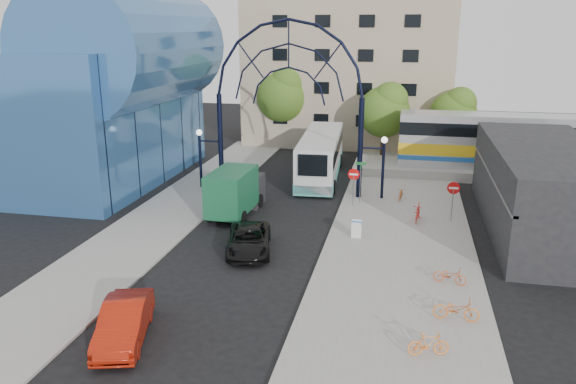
% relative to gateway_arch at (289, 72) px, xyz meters
% --- Properties ---
extents(ground, '(120.00, 120.00, 0.00)m').
position_rel_gateway_arch_xyz_m(ground, '(0.00, -14.00, -8.56)').
color(ground, black).
rests_on(ground, ground).
extents(sidewalk_east, '(8.00, 56.00, 0.12)m').
position_rel_gateway_arch_xyz_m(sidewalk_east, '(8.00, -10.00, -8.50)').
color(sidewalk_east, gray).
rests_on(sidewalk_east, ground).
extents(plaza_west, '(5.00, 50.00, 0.12)m').
position_rel_gateway_arch_xyz_m(plaza_west, '(-6.50, -8.00, -8.50)').
color(plaza_west, gray).
rests_on(plaza_west, ground).
extents(gateway_arch, '(13.64, 0.44, 12.10)m').
position_rel_gateway_arch_xyz_m(gateway_arch, '(0.00, 0.00, 0.00)').
color(gateway_arch, black).
rests_on(gateway_arch, ground).
extents(stop_sign, '(0.80, 0.07, 2.50)m').
position_rel_gateway_arch_xyz_m(stop_sign, '(4.80, -2.00, -6.56)').
color(stop_sign, slate).
rests_on(stop_sign, sidewalk_east).
extents(do_not_enter_sign, '(0.76, 0.07, 2.48)m').
position_rel_gateway_arch_xyz_m(do_not_enter_sign, '(11.00, -4.00, -6.58)').
color(do_not_enter_sign, slate).
rests_on(do_not_enter_sign, sidewalk_east).
extents(street_name_sign, '(0.70, 0.70, 2.80)m').
position_rel_gateway_arch_xyz_m(street_name_sign, '(5.20, -1.40, -6.43)').
color(street_name_sign, slate).
rests_on(street_name_sign, sidewalk_east).
extents(sandwich_board, '(0.55, 0.61, 0.99)m').
position_rel_gateway_arch_xyz_m(sandwich_board, '(5.60, -8.02, -7.81)').
color(sandwich_board, white).
rests_on(sandwich_board, sidewalk_east).
extents(transit_hall, '(16.50, 18.00, 14.50)m').
position_rel_gateway_arch_xyz_m(transit_hall, '(-15.30, 1.00, -1.86)').
color(transit_hall, '#32629B').
rests_on(transit_hall, ground).
extents(commercial_block_east, '(6.00, 16.00, 5.00)m').
position_rel_gateway_arch_xyz_m(commercial_block_east, '(16.00, -4.00, -6.06)').
color(commercial_block_east, black).
rests_on(commercial_block_east, ground).
extents(apartment_block, '(20.00, 12.10, 14.00)m').
position_rel_gateway_arch_xyz_m(apartment_block, '(2.00, 20.97, -1.55)').
color(apartment_block, tan).
rests_on(apartment_block, ground).
extents(train_platform, '(32.00, 5.00, 0.80)m').
position_rel_gateway_arch_xyz_m(train_platform, '(20.00, 8.00, -8.16)').
color(train_platform, gray).
rests_on(train_platform, ground).
extents(train_car, '(25.10, 3.05, 4.20)m').
position_rel_gateway_arch_xyz_m(train_car, '(20.00, 8.00, -5.66)').
color(train_car, '#B7B7BC').
rests_on(train_car, train_platform).
extents(tree_north_a, '(4.48, 4.48, 7.00)m').
position_rel_gateway_arch_xyz_m(tree_north_a, '(6.12, 11.93, -3.95)').
color(tree_north_a, '#382314').
rests_on(tree_north_a, ground).
extents(tree_north_b, '(5.12, 5.12, 8.00)m').
position_rel_gateway_arch_xyz_m(tree_north_b, '(-3.88, 15.93, -3.29)').
color(tree_north_b, '#382314').
rests_on(tree_north_b, ground).
extents(tree_north_c, '(4.16, 4.16, 6.50)m').
position_rel_gateway_arch_xyz_m(tree_north_c, '(12.12, 13.93, -4.28)').
color(tree_north_c, '#382314').
rests_on(tree_north_c, ground).
extents(city_bus, '(3.58, 12.61, 3.42)m').
position_rel_gateway_arch_xyz_m(city_bus, '(1.51, 5.14, -6.77)').
color(city_bus, silver).
rests_on(city_bus, ground).
extents(green_truck, '(2.49, 6.08, 3.03)m').
position_rel_gateway_arch_xyz_m(green_truck, '(-2.34, -5.06, -7.04)').
color(green_truck, black).
rests_on(green_truck, ground).
extents(black_suv, '(3.26, 5.21, 1.34)m').
position_rel_gateway_arch_xyz_m(black_suv, '(0.18, -11.00, -7.88)').
color(black_suv, black).
rests_on(black_suv, ground).
extents(red_sedan, '(2.80, 4.83, 1.50)m').
position_rel_gateway_arch_xyz_m(red_sedan, '(-2.08, -20.42, -7.80)').
color(red_sedan, '#A51B0A').
rests_on(red_sedan, ground).
extents(bike_near_a, '(0.66, 1.62, 0.83)m').
position_rel_gateway_arch_xyz_m(bike_near_a, '(7.91, 0.00, -8.02)').
color(bike_near_a, orange).
rests_on(bike_near_a, sidewalk_east).
extents(bike_near_b, '(0.74, 1.89, 1.10)m').
position_rel_gateway_arch_xyz_m(bike_near_b, '(8.99, -4.41, -7.88)').
color(bike_near_b, red).
rests_on(bike_near_b, sidewalk_east).
extents(bike_far_a, '(1.62, 0.89, 0.81)m').
position_rel_gateway_arch_xyz_m(bike_far_a, '(10.37, -13.00, -8.03)').
color(bike_far_a, '#CF5A29').
rests_on(bike_far_a, sidewalk_east).
extents(bike_far_b, '(1.59, 0.80, 0.92)m').
position_rel_gateway_arch_xyz_m(bike_far_b, '(9.25, -19.29, -7.98)').
color(bike_far_b, orange).
rests_on(bike_far_b, sidewalk_east).
extents(bike_far_c, '(1.87, 0.73, 0.96)m').
position_rel_gateway_arch_xyz_m(bike_far_c, '(10.41, -16.45, -7.95)').
color(bike_far_c, orange).
rests_on(bike_far_c, sidewalk_east).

